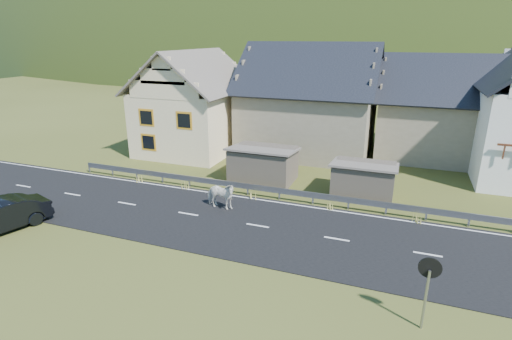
% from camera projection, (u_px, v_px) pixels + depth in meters
% --- Properties ---
extents(ground, '(160.00, 160.00, 0.00)m').
position_uv_depth(ground, '(258.00, 226.00, 20.22)').
color(ground, '#383E14').
rests_on(ground, ground).
extents(road, '(60.00, 7.00, 0.04)m').
position_uv_depth(road, '(258.00, 226.00, 20.21)').
color(road, black).
rests_on(road, ground).
extents(lane_markings, '(60.00, 6.60, 0.01)m').
position_uv_depth(lane_markings, '(258.00, 226.00, 20.20)').
color(lane_markings, silver).
rests_on(lane_markings, road).
extents(guardrail, '(28.10, 0.09, 0.75)m').
position_uv_depth(guardrail, '(279.00, 191.00, 23.31)').
color(guardrail, '#93969B').
rests_on(guardrail, ground).
extents(shed_left, '(4.30, 3.30, 2.40)m').
position_uv_depth(shed_left, '(263.00, 165.00, 26.30)').
color(shed_left, brown).
rests_on(shed_left, ground).
extents(shed_right, '(3.80, 2.90, 2.20)m').
position_uv_depth(shed_right, '(363.00, 180.00, 23.73)').
color(shed_right, brown).
rests_on(shed_right, ground).
extents(house_cream, '(7.80, 9.80, 8.30)m').
position_uv_depth(house_cream, '(194.00, 97.00, 32.80)').
color(house_cream, '#FFE7B4').
rests_on(house_cream, ground).
extents(house_stone_a, '(10.80, 9.80, 8.90)m').
position_uv_depth(house_stone_a, '(310.00, 95.00, 32.38)').
color(house_stone_a, gray).
rests_on(house_stone_a, ground).
extents(house_stone_b, '(9.80, 8.80, 8.10)m').
position_uv_depth(house_stone_b, '(442.00, 103.00, 30.96)').
color(house_stone_b, gray).
rests_on(house_stone_b, ground).
extents(mountain, '(440.00, 280.00, 260.00)m').
position_uv_depth(mountain, '(402.00, 102.00, 184.70)').
color(mountain, black).
rests_on(mountain, ground).
extents(conifer_patch, '(76.00, 50.00, 28.00)m').
position_uv_depth(conifer_patch, '(218.00, 46.00, 134.19)').
color(conifer_patch, black).
rests_on(conifer_patch, ground).
extents(horse, '(1.01, 1.94, 1.58)m').
position_uv_depth(horse, '(220.00, 195.00, 21.98)').
color(horse, white).
rests_on(horse, road).
extents(traffic_mirror, '(0.72, 0.19, 2.60)m').
position_uv_depth(traffic_mirror, '(429.00, 277.00, 12.65)').
color(traffic_mirror, '#93969B').
rests_on(traffic_mirror, ground).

